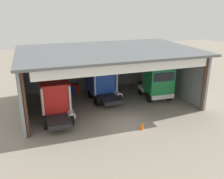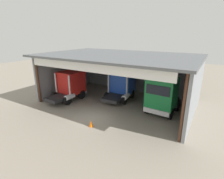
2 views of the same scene
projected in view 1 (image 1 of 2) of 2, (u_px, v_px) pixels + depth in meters
ground_plane at (125, 123)px, 20.22m from camera, size 80.00×80.00×0.00m
workshop_shed at (104, 63)px, 24.08m from camera, size 16.20×10.63×5.34m
truck_red_right_bay at (56, 100)px, 20.39m from camera, size 2.55×4.72×3.26m
truck_blue_center_right_bay at (103, 82)px, 24.75m from camera, size 2.87×4.78×3.44m
truck_green_center_bay at (157, 81)px, 24.79m from camera, size 2.71×4.70×3.63m
oil_drum at (73, 89)px, 26.75m from camera, size 0.58×0.58×0.92m
tool_cart at (76, 89)px, 26.88m from camera, size 0.90×0.60×1.00m
traffic_cone at (142, 126)px, 19.12m from camera, size 0.36×0.36×0.56m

